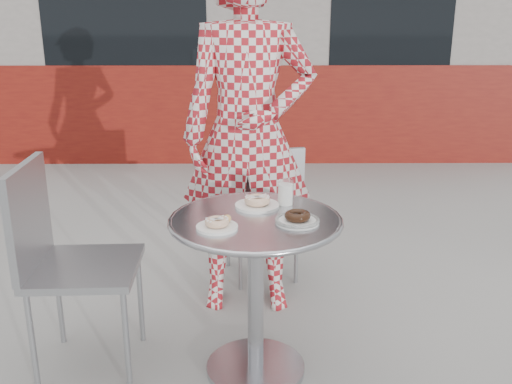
{
  "coord_description": "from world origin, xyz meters",
  "views": [
    {
      "loc": [
        0.03,
        -2.15,
        1.5
      ],
      "look_at": [
        0.05,
        0.12,
        0.78
      ],
      "focal_mm": 40.0,
      "sensor_mm": 36.0,
      "label": 1
    }
  ],
  "objects_px": {
    "plate_far": "(257,203)",
    "plate_near": "(218,224)",
    "bistro_table": "(256,258)",
    "chair_far": "(261,236)",
    "seated_person": "(248,136)",
    "chair_left": "(86,307)",
    "plate_checker": "(297,219)",
    "milk_cup": "(285,193)"
  },
  "relations": [
    {
      "from": "chair_far",
      "to": "plate_checker",
      "type": "height_order",
      "value": "chair_far"
    },
    {
      "from": "chair_far",
      "to": "plate_far",
      "type": "xyz_separation_m",
      "value": [
        -0.03,
        -0.82,
        0.48
      ]
    },
    {
      "from": "milk_cup",
      "to": "plate_far",
      "type": "bearing_deg",
      "value": -164.03
    },
    {
      "from": "plate_near",
      "to": "bistro_table",
      "type": "bearing_deg",
      "value": 37.1
    },
    {
      "from": "plate_checker",
      "to": "chair_left",
      "type": "bearing_deg",
      "value": 173.14
    },
    {
      "from": "bistro_table",
      "to": "chair_left",
      "type": "height_order",
      "value": "chair_left"
    },
    {
      "from": "seated_person",
      "to": "chair_far",
      "type": "bearing_deg",
      "value": 74.91
    },
    {
      "from": "chair_left",
      "to": "seated_person",
      "type": "distance_m",
      "value": 1.11
    },
    {
      "from": "plate_near",
      "to": "milk_cup",
      "type": "xyz_separation_m",
      "value": [
        0.28,
        0.28,
        0.03
      ]
    },
    {
      "from": "chair_far",
      "to": "plate_near",
      "type": "xyz_separation_m",
      "value": [
        -0.19,
        -1.07,
        0.48
      ]
    },
    {
      "from": "bistro_table",
      "to": "seated_person",
      "type": "distance_m",
      "value": 0.75
    },
    {
      "from": "seated_person",
      "to": "plate_checker",
      "type": "height_order",
      "value": "seated_person"
    },
    {
      "from": "bistro_table",
      "to": "plate_far",
      "type": "distance_m",
      "value": 0.24
    },
    {
      "from": "chair_left",
      "to": "plate_near",
      "type": "relative_size",
      "value": 5.76
    },
    {
      "from": "plate_far",
      "to": "bistro_table",
      "type": "bearing_deg",
      "value": -93.52
    },
    {
      "from": "chair_left",
      "to": "seated_person",
      "type": "height_order",
      "value": "seated_person"
    },
    {
      "from": "plate_checker",
      "to": "plate_far",
      "type": "bearing_deg",
      "value": 129.6
    },
    {
      "from": "chair_left",
      "to": "milk_cup",
      "type": "distance_m",
      "value": 1.0
    },
    {
      "from": "plate_checker",
      "to": "bistro_table",
      "type": "bearing_deg",
      "value": 162.35
    },
    {
      "from": "plate_far",
      "to": "plate_near",
      "type": "xyz_separation_m",
      "value": [
        -0.15,
        -0.25,
        -0.0
      ]
    },
    {
      "from": "seated_person",
      "to": "milk_cup",
      "type": "distance_m",
      "value": 0.52
    },
    {
      "from": "plate_near",
      "to": "milk_cup",
      "type": "relative_size",
      "value": 1.48
    },
    {
      "from": "chair_left",
      "to": "milk_cup",
      "type": "height_order",
      "value": "chair_left"
    },
    {
      "from": "seated_person",
      "to": "chair_left",
      "type": "bearing_deg",
      "value": -142.27
    },
    {
      "from": "seated_person",
      "to": "plate_checker",
      "type": "distance_m",
      "value": 0.75
    },
    {
      "from": "bistro_table",
      "to": "plate_far",
      "type": "height_order",
      "value": "plate_far"
    },
    {
      "from": "bistro_table",
      "to": "chair_far",
      "type": "xyz_separation_m",
      "value": [
        0.04,
        0.96,
        -0.29
      ]
    },
    {
      "from": "bistro_table",
      "to": "plate_near",
      "type": "bearing_deg",
      "value": -142.9
    },
    {
      "from": "seated_person",
      "to": "plate_far",
      "type": "distance_m",
      "value": 0.54
    },
    {
      "from": "bistro_table",
      "to": "chair_left",
      "type": "bearing_deg",
      "value": 175.64
    },
    {
      "from": "bistro_table",
      "to": "chair_left",
      "type": "xyz_separation_m",
      "value": [
        -0.73,
        0.06,
        -0.25
      ]
    },
    {
      "from": "seated_person",
      "to": "milk_cup",
      "type": "height_order",
      "value": "seated_person"
    },
    {
      "from": "seated_person",
      "to": "plate_near",
      "type": "bearing_deg",
      "value": -100.8
    },
    {
      "from": "plate_far",
      "to": "plate_near",
      "type": "relative_size",
      "value": 1.18
    },
    {
      "from": "plate_far",
      "to": "plate_near",
      "type": "distance_m",
      "value": 0.29
    },
    {
      "from": "seated_person",
      "to": "plate_far",
      "type": "bearing_deg",
      "value": -87.68
    },
    {
      "from": "plate_far",
      "to": "plate_checker",
      "type": "height_order",
      "value": "plate_far"
    },
    {
      "from": "chair_left",
      "to": "plate_far",
      "type": "height_order",
      "value": "chair_left"
    },
    {
      "from": "chair_far",
      "to": "chair_left",
      "type": "xyz_separation_m",
      "value": [
        -0.78,
        -0.9,
        0.04
      ]
    },
    {
      "from": "seated_person",
      "to": "milk_cup",
      "type": "relative_size",
      "value": 16.82
    },
    {
      "from": "plate_far",
      "to": "chair_left",
      "type": "bearing_deg",
      "value": -173.88
    },
    {
      "from": "plate_near",
      "to": "chair_far",
      "type": "bearing_deg",
      "value": 79.98
    }
  ]
}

